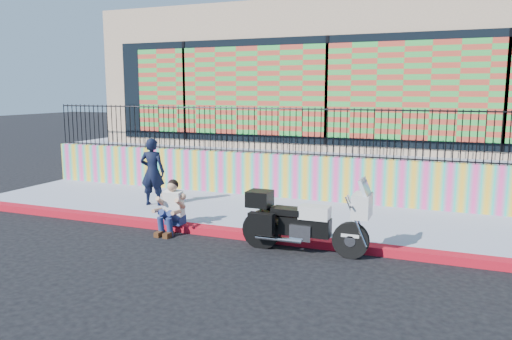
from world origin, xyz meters
The scene contains 10 objects.
ground centered at (0.00, 0.00, 0.00)m, with size 90.00×90.00×0.00m, color black.
red_curb centered at (0.00, 0.00, 0.07)m, with size 16.00×0.30×0.15m, color #A70B20.
sidewalk centered at (0.00, 1.65, 0.07)m, with size 16.00×3.00×0.15m, color #9196AE.
mural_wall centered at (0.00, 3.25, 0.70)m, with size 16.00×0.20×1.10m, color #F94197.
metal_fence centered at (0.00, 3.25, 1.85)m, with size 15.80×0.04×1.20m, color black, non-canonical shape.
elevated_platform centered at (0.00, 8.35, 0.62)m, with size 16.00×10.00×1.25m, color #9196AE.
storefront_building centered at (0.00, 8.13, 3.25)m, with size 14.00×8.06×4.00m.
police_motorcycle centered at (0.74, -0.40, 0.59)m, with size 2.27×0.75×1.41m.
police_officer centered at (-3.46, 1.24, 0.95)m, with size 0.59×0.39×1.61m, color black.
seated_man centered at (-2.08, -0.26, 0.45)m, with size 0.54×0.71×1.06m.
Camera 1 is at (3.17, -8.68, 2.87)m, focal length 35.00 mm.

